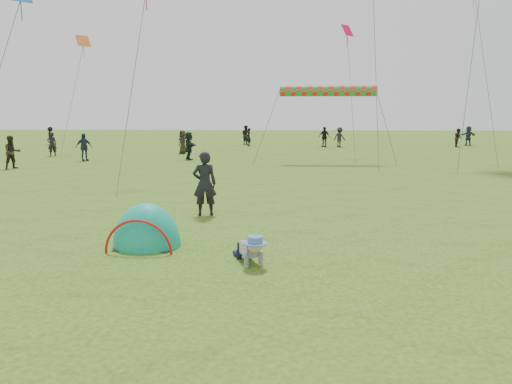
{
  "coord_description": "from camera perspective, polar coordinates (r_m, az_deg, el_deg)",
  "views": [
    {
      "loc": [
        1.13,
        -8.4,
        2.93
      ],
      "look_at": [
        0.67,
        2.69,
        1.0
      ],
      "focal_mm": 32.0,
      "sensor_mm": 36.0,
      "label": 1
    }
  ],
  "objects": [
    {
      "name": "crowd_person_1",
      "position": [
        27.33,
        -28.18,
        4.39
      ],
      "size": [
        1.05,
        1.08,
        1.75
      ],
      "primitive_type": "imported",
      "rotation": [
        0.0,
        0.0,
        0.89
      ],
      "color": "black",
      "rests_on": "ground"
    },
    {
      "name": "crawling_toddler",
      "position": [
        8.99,
        -0.66,
        -7.04
      ],
      "size": [
        0.86,
        0.99,
        0.63
      ],
      "primitive_type": null,
      "rotation": [
        0.0,
        0.0,
        0.41
      ],
      "color": "black",
      "rests_on": "ground"
    },
    {
      "name": "crowd_person_4",
      "position": [
        33.53,
        -9.15,
        6.19
      ],
      "size": [
        0.93,
        0.98,
        1.69
      ],
      "primitive_type": "imported",
      "rotation": [
        0.0,
        0.0,
        5.38
      ],
      "color": "black",
      "rests_on": "ground"
    },
    {
      "name": "crowd_person_2",
      "position": [
        40.25,
        8.52,
        6.84
      ],
      "size": [
        1.09,
        0.93,
        1.75
      ],
      "primitive_type": "imported",
      "rotation": [
        0.0,
        0.0,
        5.68
      ],
      "color": "black",
      "rests_on": "ground"
    },
    {
      "name": "crowd_person_11",
      "position": [
        29.18,
        -8.38,
        5.73
      ],
      "size": [
        1.17,
        1.68,
        1.75
      ],
      "primitive_type": "imported",
      "rotation": [
        0.0,
        0.0,
        2.02
      ],
      "color": "black",
      "rests_on": "ground"
    },
    {
      "name": "diamond_kite_6",
      "position": [
        33.57,
        11.35,
        19.2
      ],
      "size": [
        0.98,
        0.98,
        0.8
      ],
      "primitive_type": "plane",
      "rotation": [
        1.05,
        0.0,
        0.79
      ],
      "color": "#DF054B"
    },
    {
      "name": "crowd_person_0",
      "position": [
        40.82,
        -0.92,
        6.88
      ],
      "size": [
        0.51,
        0.65,
        1.59
      ],
      "primitive_type": "imported",
      "rotation": [
        0.0,
        0.0,
        4.96
      ],
      "color": "black",
      "rests_on": "ground"
    },
    {
      "name": "crowd_person_9",
      "position": [
        46.95,
        -24.28,
        6.44
      ],
      "size": [
        0.93,
        1.2,
        1.64
      ],
      "primitive_type": "imported",
      "rotation": [
        0.0,
        0.0,
        1.91
      ],
      "color": "black",
      "rests_on": "ground"
    },
    {
      "name": "rainbow_tube_kite",
      "position": [
        27.5,
        8.97,
        12.4
      ],
      "size": [
        5.61,
        0.64,
        0.64
      ],
      "primitive_type": "cylinder",
      "rotation": [
        0.0,
        1.57,
        0.0
      ],
      "color": "red"
    },
    {
      "name": "crowd_person_13",
      "position": [
        43.08,
        23.96,
        6.21
      ],
      "size": [
        0.76,
        0.9,
        1.61
      ],
      "primitive_type": "imported",
      "rotation": [
        0.0,
        0.0,
        1.35
      ],
      "color": "black",
      "rests_on": "ground"
    },
    {
      "name": "crowd_person_3",
      "position": [
        40.26,
        10.41,
        6.76
      ],
      "size": [
        1.25,
        1.18,
        1.7
      ],
      "primitive_type": "imported",
      "rotation": [
        0.0,
        0.0,
        2.46
      ],
      "color": "black",
      "rests_on": "ground"
    },
    {
      "name": "crowd_person_12",
      "position": [
        34.15,
        -24.14,
        5.47
      ],
      "size": [
        0.71,
        0.67,
        1.63
      ],
      "primitive_type": "imported",
      "rotation": [
        0.0,
        0.0,
        3.79
      ],
      "color": "black",
      "rests_on": "ground"
    },
    {
      "name": "crowd_person_5",
      "position": [
        45.79,
        25.0,
        6.39
      ],
      "size": [
        1.7,
        0.87,
        1.75
      ],
      "primitive_type": "imported",
      "rotation": [
        0.0,
        0.0,
        3.37
      ],
      "color": "#2A394A",
      "rests_on": "ground"
    },
    {
      "name": "popup_tent",
      "position": [
        10.52,
        -13.45,
        -6.58
      ],
      "size": [
        1.58,
        1.33,
        1.96
      ],
      "primitive_type": "ellipsoid",
      "rotation": [
        0.0,
        0.0,
        -0.06
      ],
      "color": "#018276",
      "rests_on": "ground"
    },
    {
      "name": "crowd_person_7",
      "position": [
        42.62,
        -1.28,
        7.14
      ],
      "size": [
        1.09,
        1.09,
        1.78
      ],
      "primitive_type": "imported",
      "rotation": [
        0.0,
        0.0,
        2.36
      ],
      "color": "black",
      "rests_on": "ground"
    },
    {
      "name": "crowd_person_8",
      "position": [
        30.02,
        -20.72,
        5.27
      ],
      "size": [
        0.99,
        1.0,
        1.7
      ],
      "primitive_type": "imported",
      "rotation": [
        0.0,
        0.0,
        0.8
      ],
      "color": "#273342",
      "rests_on": "ground"
    },
    {
      "name": "diamond_kite_1",
      "position": [
        38.59,
        -20.81,
        17.25
      ],
      "size": [
        1.06,
        1.06,
        0.87
      ],
      "primitive_type": "plane",
      "rotation": [
        1.05,
        0.0,
        0.79
      ],
      "color": "orange"
    },
    {
      "name": "standing_adult",
      "position": [
        13.15,
        -6.44,
        1.03
      ],
      "size": [
        0.75,
        0.58,
        1.85
      ],
      "primitive_type": "imported",
      "rotation": [
        0.0,
        0.0,
        3.36
      ],
      "color": "black",
      "rests_on": "ground"
    },
    {
      "name": "ground",
      "position": [
        8.97,
        -5.07,
        -9.25
      ],
      "size": [
        140.0,
        140.0,
        0.0
      ],
      "primitive_type": "plane",
      "color": "#205A0D"
    }
  ]
}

